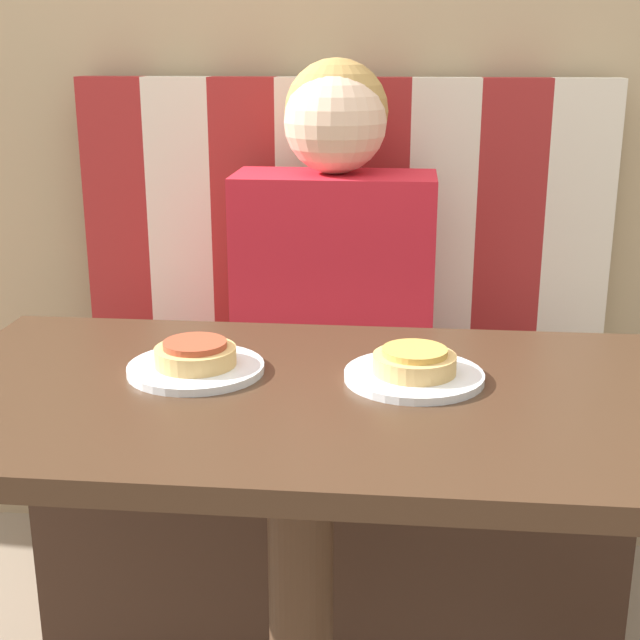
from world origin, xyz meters
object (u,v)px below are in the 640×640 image
object	(u,v)px
plate_left	(196,368)
pizza_right	(414,361)
pizza_left	(195,354)
person	(335,244)
plate_right	(414,376)

from	to	relation	value
plate_left	pizza_right	world-z (taller)	pizza_right
pizza_left	pizza_right	world-z (taller)	same
person	plate_right	world-z (taller)	person
plate_left	person	bearing A→B (deg)	73.14
plate_right	pizza_right	xyz separation A→B (m)	(0.00, 0.00, 0.02)
plate_left	plate_right	size ratio (longest dim) A/B	1.00
person	plate_right	xyz separation A→B (m)	(0.16, -0.54, -0.08)
plate_left	pizza_left	bearing A→B (deg)	0.00
person	pizza_left	size ratio (longest dim) A/B	5.93
plate_right	pizza_right	bearing A→B (deg)	0.00
person	plate_left	xyz separation A→B (m)	(-0.16, -0.54, -0.08)
pizza_left	pizza_right	distance (m)	0.33
plate_right	pizza_right	distance (m)	0.02
person	plate_left	size ratio (longest dim) A/B	3.52
plate_right	plate_left	bearing A→B (deg)	180.00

